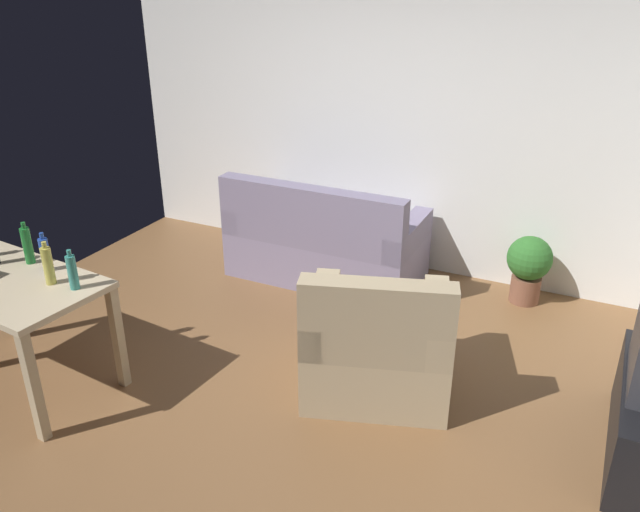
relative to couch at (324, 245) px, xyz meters
The scene contains 10 objects.
ground_plane 1.66m from the couch, 76.43° to the right, with size 5.20×4.40×0.02m, color brown.
wall_rear 1.27m from the couch, 57.96° to the left, with size 5.20×0.10×2.70m, color white.
couch is the anchor object (origin of this frame).
desk 2.54m from the couch, 115.86° to the right, with size 1.26×0.82×0.76m.
potted_plant 1.71m from the couch, 10.51° to the left, with size 0.36×0.36×0.57m.
armchair 1.67m from the couch, 53.01° to the right, with size 1.11×1.08×0.92m.
bottle_green 2.41m from the couch, 120.03° to the right, with size 0.06×0.06×0.28m.
bottle_blue 2.35m from the couch, 115.50° to the right, with size 0.06×0.06×0.26m.
bottle_squat 2.40m from the couch, 110.53° to the right, with size 0.06×0.06×0.28m.
bottle_tall 2.33m from the couch, 106.30° to the right, with size 0.06×0.06×0.25m.
Camera 1 is at (1.78, -2.99, 2.53)m, focal length 35.51 mm.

